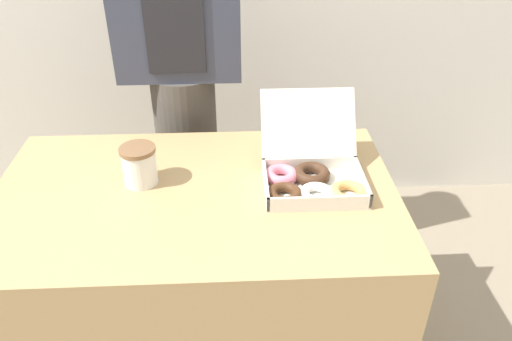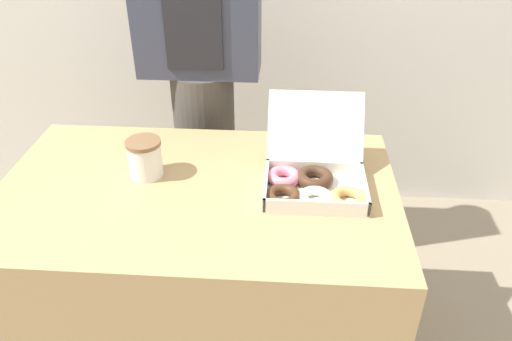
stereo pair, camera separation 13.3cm
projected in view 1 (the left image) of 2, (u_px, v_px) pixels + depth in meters
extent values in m
cube|color=tan|center=(202.00, 288.00, 1.57)|extent=(1.12, 0.69, 0.74)
cube|color=silver|center=(314.00, 189.00, 1.38)|extent=(0.27, 0.20, 0.01)
cube|color=silver|center=(266.00, 184.00, 1.36)|extent=(0.01, 0.20, 0.04)
cube|color=silver|center=(362.00, 181.00, 1.37)|extent=(0.01, 0.20, 0.04)
cube|color=silver|center=(320.00, 203.00, 1.29)|extent=(0.27, 0.01, 0.04)
cube|color=silver|center=(309.00, 164.00, 1.45)|extent=(0.27, 0.01, 0.04)
cube|color=silver|center=(308.00, 123.00, 1.44)|extent=(0.27, 0.12, 0.17)
torus|color=#4C2D19|center=(285.00, 194.00, 1.33)|extent=(0.11, 0.11, 0.03)
torus|color=pink|center=(281.00, 175.00, 1.40)|extent=(0.13, 0.13, 0.03)
torus|color=white|center=(317.00, 194.00, 1.33)|extent=(0.13, 0.13, 0.03)
torus|color=#422819|center=(312.00, 174.00, 1.41)|extent=(0.14, 0.14, 0.03)
torus|color=tan|center=(349.00, 193.00, 1.33)|extent=(0.14, 0.14, 0.03)
cylinder|color=white|center=(140.00, 167.00, 1.39)|extent=(0.09, 0.09, 0.10)
cylinder|color=brown|center=(137.00, 150.00, 1.36)|extent=(0.10, 0.10, 0.01)
cylinder|color=#4C4742|center=(190.00, 176.00, 2.00)|extent=(0.23, 0.23, 0.87)
cube|color=#232328|center=(174.00, 20.00, 1.56)|extent=(0.19, 0.01, 0.35)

